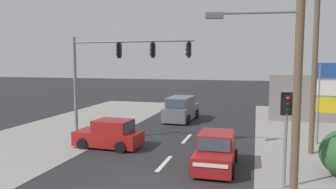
# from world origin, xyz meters

# --- Properties ---
(ground_plane) EXTENTS (140.00, 140.00, 0.00)m
(ground_plane) POSITION_xyz_m (0.00, 0.00, 0.00)
(ground_plane) COLOR #28282B
(lane_dash_mid) EXTENTS (0.20, 2.40, 0.01)m
(lane_dash_mid) POSITION_xyz_m (0.00, 3.00, 0.00)
(lane_dash_mid) COLOR silver
(lane_dash_mid) RESTS_ON ground
(lane_dash_far) EXTENTS (0.20, 2.40, 0.01)m
(lane_dash_far) POSITION_xyz_m (0.00, 8.00, 0.00)
(lane_dash_far) COLOR silver
(lane_dash_far) RESTS_ON ground
(kerb_left_verge) EXTENTS (8.00, 40.00, 0.02)m
(kerb_left_verge) POSITION_xyz_m (-8.50, 4.00, 0.01)
(kerb_left_verge) COLOR gray
(kerb_left_verge) RESTS_ON ground
(utility_pole_foreground_right) EXTENTS (3.77, 0.64, 8.57)m
(utility_pole_foreground_right) POSITION_xyz_m (5.08, -0.18, 4.64)
(utility_pole_foreground_right) COLOR brown
(utility_pole_foreground_right) RESTS_ON ground
(utility_pole_midground_right) EXTENTS (1.80, 0.26, 8.87)m
(utility_pole_midground_right) POSITION_xyz_m (6.73, 6.45, 4.67)
(utility_pole_midground_right) COLOR brown
(utility_pole_midground_right) RESTS_ON ground
(traffic_signal_mast) EXTENTS (6.89, 0.51, 6.00)m
(traffic_signal_mast) POSITION_xyz_m (-3.47, 5.25, 4.35)
(traffic_signal_mast) COLOR slate
(traffic_signal_mast) RESTS_ON ground
(pedestal_signal_right_kerb) EXTENTS (0.43, 0.31, 3.56)m
(pedestal_signal_right_kerb) POSITION_xyz_m (5.06, 1.34, 2.42)
(pedestal_signal_right_kerb) COLOR slate
(pedestal_signal_right_kerb) RESTS_ON ground
(shopping_plaza_sign) EXTENTS (2.10, 0.16, 4.60)m
(shopping_plaza_sign) POSITION_xyz_m (8.19, 8.60, 2.98)
(shopping_plaza_sign) COLOR slate
(shopping_plaza_sign) RESTS_ON ground
(hatchback_receding_far) EXTENTS (1.81, 3.66, 1.53)m
(hatchback_receding_far) POSITION_xyz_m (2.33, 3.06, 0.70)
(hatchback_receding_far) COLOR maroon
(hatchback_receding_far) RESTS_ON ground
(suv_oncoming_near) EXTENTS (2.26, 4.63, 1.90)m
(suv_oncoming_near) POSITION_xyz_m (-1.69, 13.88, 0.88)
(suv_oncoming_near) COLOR slate
(suv_oncoming_near) RESTS_ON ground
(hatchback_oncoming_mid) EXTENTS (3.71, 1.92, 1.53)m
(hatchback_oncoming_mid) POSITION_xyz_m (-3.61, 4.91, 0.70)
(hatchback_oncoming_mid) COLOR maroon
(hatchback_oncoming_mid) RESTS_ON ground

